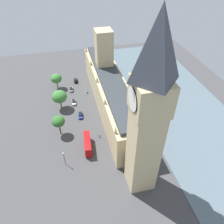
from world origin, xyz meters
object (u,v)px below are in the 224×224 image
at_px(street_lamp_slot_10, 64,156).
at_px(pedestrian_corner, 87,93).
at_px(parliament_building, 110,89).
at_px(plane_tree_near_tower, 58,122).
at_px(plane_tree_leading, 59,97).
at_px(car_silver_opposite_hall, 71,89).
at_px(car_white_kerbside, 74,102).
at_px(car_blue_under_trees, 81,115).
at_px(pedestrian_by_river_gate, 100,136).
at_px(clock_tower, 148,116).
at_px(double_decker_bus_trailing, 88,144).
at_px(plane_tree_midblock, 56,79).
at_px(car_black_far_end, 76,81).

bearing_deg(street_lamp_slot_10, pedestrian_corner, -108.83).
bearing_deg(parliament_building, plane_tree_near_tower, 30.79).
distance_m(plane_tree_leading, street_lamp_slot_10, 34.93).
xyz_separation_m(car_silver_opposite_hall, street_lamp_slot_10, (6.68, 49.03, 3.75)).
xyz_separation_m(car_white_kerbside, street_lamp_slot_10, (6.96, 36.94, 3.75)).
bearing_deg(car_blue_under_trees, pedestrian_corner, -102.03).
bearing_deg(pedestrian_by_river_gate, plane_tree_near_tower, 119.21).
xyz_separation_m(clock_tower, double_decker_bus_trailing, (15.04, -19.04, -27.67)).
bearing_deg(pedestrian_by_river_gate, plane_tree_leading, 81.28).
relative_size(car_silver_opposite_hall, pedestrian_by_river_gate, 2.77).
relative_size(car_silver_opposite_hall, plane_tree_midblock, 0.52).
bearing_deg(parliament_building, car_black_far_end, -60.43).
distance_m(parliament_building, plane_tree_leading, 24.36).
distance_m(car_silver_opposite_hall, double_decker_bus_trailing, 43.26).
height_order(pedestrian_corner, street_lamp_slot_10, street_lamp_slot_10).
distance_m(clock_tower, plane_tree_near_tower, 45.53).
height_order(parliament_building, car_white_kerbside, parliament_building).
xyz_separation_m(car_blue_under_trees, pedestrian_corner, (-6.00, -18.01, -0.22)).
relative_size(clock_tower, street_lamp_slot_10, 8.74).
distance_m(double_decker_bus_trailing, plane_tree_near_tower, 15.56).
xyz_separation_m(pedestrian_corner, plane_tree_near_tower, (15.76, 27.18, 6.39)).
bearing_deg(pedestrian_corner, parliament_building, 42.00).
distance_m(car_white_kerbside, pedestrian_corner, 10.69).
relative_size(car_silver_opposite_hall, car_blue_under_trees, 0.93).
xyz_separation_m(parliament_building, car_blue_under_trees, (15.69, 5.99, -8.24)).
xyz_separation_m(pedestrian_by_river_gate, street_lamp_slot_10, (15.16, 10.69, 3.91)).
bearing_deg(double_decker_bus_trailing, pedestrian_corner, -93.75).
xyz_separation_m(parliament_building, pedestrian_corner, (9.69, -12.02, -8.46)).
distance_m(car_blue_under_trees, pedestrian_by_river_gate, 16.48).
relative_size(pedestrian_corner, plane_tree_near_tower, 0.16).
bearing_deg(pedestrian_by_river_gate, double_decker_bus_trailing, -179.88).
bearing_deg(car_blue_under_trees, parliament_building, -152.71).
distance_m(pedestrian_corner, plane_tree_leading, 18.12).
height_order(parliament_building, car_blue_under_trees, parliament_building).
xyz_separation_m(car_black_far_end, pedestrian_by_river_gate, (-4.91, 46.74, -0.16)).
bearing_deg(plane_tree_near_tower, parliament_building, -149.21).
height_order(double_decker_bus_trailing, pedestrian_by_river_gate, double_decker_bus_trailing).
distance_m(plane_tree_near_tower, street_lamp_slot_10, 17.00).
bearing_deg(car_silver_opposite_hall, car_blue_under_trees, -80.52).
relative_size(plane_tree_midblock, street_lamp_slot_10, 1.29).
xyz_separation_m(plane_tree_near_tower, street_lamp_slot_10, (-0.76, 16.81, -2.42)).
bearing_deg(car_silver_opposite_hall, plane_tree_midblock, 151.58).
bearing_deg(car_black_far_end, parliament_building, -56.69).
distance_m(parliament_building, pedestrian_by_river_gate, 24.78).
bearing_deg(car_black_far_end, plane_tree_near_tower, -101.41).
bearing_deg(car_blue_under_trees, car_white_kerbside, -73.10).
bearing_deg(clock_tower, pedestrian_by_river_gate, -68.67).
xyz_separation_m(parliament_building, car_white_kerbside, (17.73, -4.98, -8.24)).
distance_m(car_silver_opposite_hall, plane_tree_midblock, 9.69).
relative_size(car_black_far_end, car_silver_opposite_hall, 1.04).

